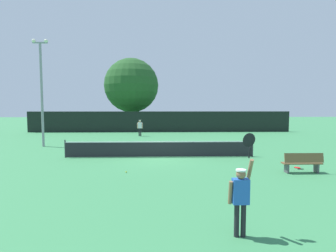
% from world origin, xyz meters
% --- Properties ---
extents(ground_plane, '(120.00, 120.00, 0.00)m').
position_xyz_m(ground_plane, '(0.00, 0.00, 0.00)').
color(ground_plane, '#387F4C').
extents(tennis_net, '(11.44, 0.08, 1.07)m').
position_xyz_m(tennis_net, '(0.00, 0.00, 0.51)').
color(tennis_net, '#232328').
rests_on(tennis_net, ground).
extents(perimeter_fence, '(31.30, 0.12, 2.46)m').
position_xyz_m(perimeter_fence, '(0.00, 15.81, 1.23)').
color(perimeter_fence, black).
rests_on(perimeter_fence, ground).
extents(player_serving, '(0.68, 0.39, 2.45)m').
position_xyz_m(player_serving, '(1.92, -9.93, 1.07)').
color(player_serving, blue).
rests_on(player_serving, ground).
extents(player_receiving, '(0.57, 0.24, 1.65)m').
position_xyz_m(player_receiving, '(-2.06, 11.32, 1.01)').
color(player_receiving, white).
rests_on(player_receiving, ground).
extents(tennis_ball, '(0.07, 0.07, 0.07)m').
position_xyz_m(tennis_ball, '(-1.56, -3.76, 0.03)').
color(tennis_ball, '#CCE033').
rests_on(tennis_ball, ground).
extents(spare_racket, '(0.28, 0.52, 0.04)m').
position_xyz_m(spare_racket, '(6.88, -3.09, 0.02)').
color(spare_racket, black).
rests_on(spare_racket, ground).
extents(courtside_bench, '(1.80, 0.44, 0.95)m').
position_xyz_m(courtside_bench, '(6.58, -4.08, 0.48)').
color(courtside_bench, brown).
rests_on(courtside_bench, ground).
extents(light_pole, '(1.18, 0.28, 8.08)m').
position_xyz_m(light_pole, '(-8.92, 4.50, 4.60)').
color(light_pole, gray).
rests_on(light_pole, ground).
extents(large_tree, '(7.20, 7.20, 9.46)m').
position_xyz_m(large_tree, '(-3.82, 20.04, 5.85)').
color(large_tree, brown).
rests_on(large_tree, ground).
extents(parked_car_near, '(2.43, 4.41, 1.69)m').
position_xyz_m(parked_car_near, '(-3.39, 24.47, 0.78)').
color(parked_car_near, navy).
rests_on(parked_car_near, ground).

